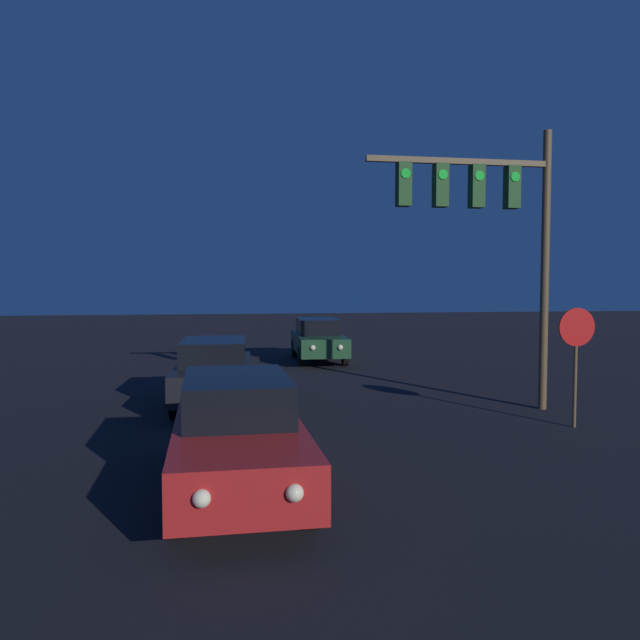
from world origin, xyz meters
TOP-DOWN VIEW (x-y plane):
  - car_near at (-1.47, 10.12)m, footprint 1.71×4.68m
  - car_mid at (-1.78, 16.11)m, footprint 1.85×4.72m
  - car_far at (1.86, 23.78)m, footprint 1.82×4.72m
  - traffic_signal_mast at (4.05, 14.43)m, footprint 4.09×0.30m
  - stop_sign at (5.02, 12.69)m, footprint 0.73×0.07m

SIDE VIEW (x-z plane):
  - car_near at x=-1.47m, z-range 0.03..1.53m
  - car_mid at x=-1.78m, z-range 0.03..1.53m
  - car_far at x=1.86m, z-range 0.03..1.53m
  - stop_sign at x=5.02m, z-range 0.46..2.75m
  - traffic_signal_mast at x=4.05m, z-range 1.19..7.23m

